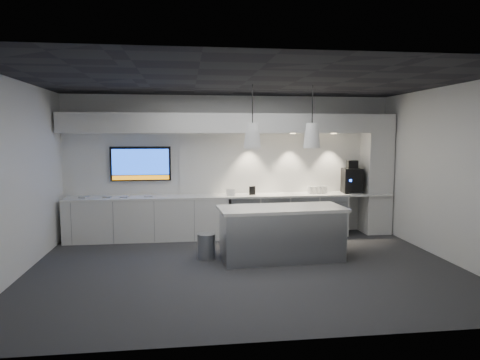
{
  "coord_description": "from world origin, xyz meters",
  "views": [
    {
      "loc": [
        -0.96,
        -6.71,
        2.16
      ],
      "look_at": [
        0.04,
        1.1,
        1.33
      ],
      "focal_mm": 32.0,
      "sensor_mm": 36.0,
      "label": 1
    }
  ],
  "objects": [
    {
      "name": "fridge_unit_c",
      "position": [
        1.51,
        2.17,
        0.42
      ],
      "size": [
        0.6,
        0.61,
        0.85
      ],
      "primitive_type": "cube",
      "color": "#989CA1",
      "rests_on": "floor"
    },
    {
      "name": "soffit",
      "position": [
        0.0,
        2.2,
        2.4
      ],
      "size": [
        6.9,
        0.6,
        0.4
      ],
      "primitive_type": "cube",
      "color": "white",
      "rests_on": "wall_back"
    },
    {
      "name": "tray_d",
      "position": [
        -1.73,
        2.14,
        0.91
      ],
      "size": [
        0.18,
        0.18,
        0.02
      ],
      "primitive_type": "cube",
      "rotation": [
        0.0,
        0.0,
        0.17
      ],
      "color": "#A9A9A9",
      "rests_on": "back_counter"
    },
    {
      "name": "left_base_cabinets",
      "position": [
        -1.75,
        2.17,
        0.43
      ],
      "size": [
        3.3,
        0.63,
        0.86
      ],
      "primitive_type": "cube",
      "color": "white",
      "rests_on": "floor"
    },
    {
      "name": "fridge_unit_d",
      "position": [
        2.14,
        2.17,
        0.42
      ],
      "size": [
        0.6,
        0.61,
        0.85
      ],
      "primitive_type": "cube",
      "color": "#989CA1",
      "rests_on": "floor"
    },
    {
      "name": "tray_c",
      "position": [
        -2.2,
        2.1,
        0.91
      ],
      "size": [
        0.17,
        0.17,
        0.02
      ],
      "primitive_type": "cube",
      "rotation": [
        0.0,
        0.0,
        -0.09
      ],
      "color": "#A9A9A9",
      "rests_on": "back_counter"
    },
    {
      "name": "wall_back",
      "position": [
        0.0,
        2.5,
        1.5
      ],
      "size": [
        7.0,
        0.0,
        7.0
      ],
      "primitive_type": "plane",
      "rotation": [
        1.57,
        0.0,
        0.0
      ],
      "color": "white",
      "rests_on": "floor"
    },
    {
      "name": "tray_a",
      "position": [
        -3.01,
        2.14,
        0.91
      ],
      "size": [
        0.2,
        0.2,
        0.02
      ],
      "primitive_type": "cube",
      "rotation": [
        0.0,
        0.0,
        -0.34
      ],
      "color": "#A9A9A9",
      "rests_on": "back_counter"
    },
    {
      "name": "ceiling",
      "position": [
        0.0,
        0.0,
        3.0
      ],
      "size": [
        7.0,
        7.0,
        0.0
      ],
      "primitive_type": "plane",
      "rotation": [
        3.14,
        0.0,
        0.0
      ],
      "color": "black",
      "rests_on": "wall_back"
    },
    {
      "name": "fridge_unit_b",
      "position": [
        0.88,
        2.17,
        0.42
      ],
      "size": [
        0.6,
        0.61,
        0.85
      ],
      "primitive_type": "cube",
      "color": "#989CA1",
      "rests_on": "floor"
    },
    {
      "name": "bin",
      "position": [
        -0.62,
        0.63,
        0.22
      ],
      "size": [
        0.4,
        0.4,
        0.44
      ],
      "primitive_type": "cylinder",
      "rotation": [
        0.0,
        0.0,
        0.37
      ],
      "color": "#989CA1",
      "rests_on": "floor"
    },
    {
      "name": "column",
      "position": [
        3.2,
        2.2,
        1.3
      ],
      "size": [
        0.55,
        0.55,
        2.6
      ],
      "primitive_type": "cube",
      "color": "white",
      "rests_on": "floor"
    },
    {
      "name": "floor",
      "position": [
        0.0,
        0.0,
        0.0
      ],
      "size": [
        7.0,
        7.0,
        0.0
      ],
      "primitive_type": "plane",
      "color": "#303033",
      "rests_on": "ground"
    },
    {
      "name": "pendant_left",
      "position": [
        0.16,
        0.44,
        2.15
      ],
      "size": [
        0.3,
        0.3,
        1.13
      ],
      "color": "white",
      "rests_on": "ceiling"
    },
    {
      "name": "island",
      "position": [
        0.68,
        0.44,
        0.46
      ],
      "size": [
        2.22,
        1.06,
        0.92
      ],
      "rotation": [
        0.0,
        0.0,
        0.06
      ],
      "color": "#989CA1",
      "rests_on": "floor"
    },
    {
      "name": "wall_left",
      "position": [
        -3.5,
        0.0,
        1.5
      ],
      "size": [
        0.0,
        7.0,
        7.0
      ],
      "primitive_type": "plane",
      "rotation": [
        1.57,
        0.0,
        1.57
      ],
      "color": "white",
      "rests_on": "floor"
    },
    {
      "name": "wall_front",
      "position": [
        0.0,
        -2.5,
        1.5
      ],
      "size": [
        7.0,
        0.0,
        7.0
      ],
      "primitive_type": "plane",
      "rotation": [
        -1.57,
        0.0,
        0.0
      ],
      "color": "white",
      "rests_on": "floor"
    },
    {
      "name": "sign_black",
      "position": [
        0.43,
        2.16,
        0.99
      ],
      "size": [
        0.14,
        0.06,
        0.18
      ],
      "primitive_type": "cube",
      "rotation": [
        0.0,
        0.0,
        0.33
      ],
      "color": "black",
      "rests_on": "back_counter"
    },
    {
      "name": "coffee_machine",
      "position": [
        2.64,
        2.2,
        1.19
      ],
      "size": [
        0.44,
        0.6,
        0.71
      ],
      "rotation": [
        0.0,
        0.0,
        -0.13
      ],
      "color": "black",
      "rests_on": "back_counter"
    },
    {
      "name": "tray_b",
      "position": [
        -2.55,
        2.15,
        0.91
      ],
      "size": [
        0.17,
        0.17,
        0.02
      ],
      "primitive_type": "cube",
      "rotation": [
        0.0,
        0.0,
        -0.04
      ],
      "color": "#A9A9A9",
      "rests_on": "back_counter"
    },
    {
      "name": "back_counter",
      "position": [
        0.0,
        2.17,
        0.88
      ],
      "size": [
        6.8,
        0.65,
        0.04
      ],
      "primitive_type": "cube",
      "color": "white",
      "rests_on": "left_base_cabinets"
    },
    {
      "name": "cup_cluster",
      "position": [
        1.86,
        2.18,
        0.98
      ],
      "size": [
        0.39,
        0.18,
        0.16
      ],
      "primitive_type": null,
      "color": "silver",
      "rests_on": "back_counter"
    },
    {
      "name": "backsplash",
      "position": [
        1.2,
        2.48,
        1.55
      ],
      "size": [
        4.6,
        0.03,
        1.3
      ],
      "primitive_type": "cube",
      "color": "white",
      "rests_on": "wall_back"
    },
    {
      "name": "pendant_right",
      "position": [
        1.19,
        0.44,
        2.15
      ],
      "size": [
        0.3,
        0.3,
        1.13
      ],
      "color": "white",
      "rests_on": "ceiling"
    },
    {
      "name": "wall_tv",
      "position": [
        -1.9,
        2.45,
        1.56
      ],
      "size": [
        1.25,
        0.07,
        0.72
      ],
      "color": "black",
      "rests_on": "wall_back"
    },
    {
      "name": "sign_white",
      "position": [
        -0.04,
        2.07,
        0.97
      ],
      "size": [
        0.18,
        0.04,
        0.14
      ],
      "primitive_type": "cube",
      "rotation": [
        0.0,
        0.0,
        -0.11
      ],
      "color": "white",
      "rests_on": "back_counter"
    },
    {
      "name": "wall_right",
      "position": [
        3.5,
        0.0,
        1.5
      ],
      "size": [
        0.0,
        7.0,
        7.0
      ],
      "primitive_type": "plane",
      "rotation": [
        1.57,
        0.0,
        -1.57
      ],
      "color": "white",
      "rests_on": "floor"
    },
    {
      "name": "fridge_unit_a",
      "position": [
        0.25,
        2.17,
        0.42
      ],
      "size": [
        0.6,
        0.61,
        0.85
      ],
      "primitive_type": "cube",
      "color": "#989CA1",
      "rests_on": "floor"
    }
  ]
}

